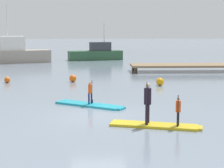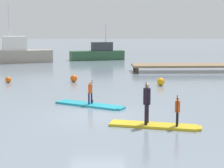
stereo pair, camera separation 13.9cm
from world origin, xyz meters
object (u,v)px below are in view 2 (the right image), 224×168
Objects in this scene: fishing_boat_white_large at (14,53)px; mooring_buoy_mid at (74,78)px; paddler_adult at (147,101)px; mooring_buoy_near at (161,82)px; paddleboard_far at (155,125)px; paddler_child_front at (177,110)px; paddler_child_solo at (90,91)px; fishing_boat_green_midground at (98,53)px; mooring_buoy_far at (8,80)px; paddleboard_near at (90,105)px.

mooring_buoy_mid is (7.56, -15.64, -0.76)m from fishing_boat_white_large.
paddler_adult reaches higher than mooring_buoy_near.
mooring_buoy_mid is at bearing 107.31° from paddleboard_far.
paddleboard_far is 2.97× the size of paddler_child_front.
paddler_child_solo is 0.32× the size of paddleboard_far.
fishing_boat_green_midground reaches higher than paddler_adult.
paddleboard_near is at bearing -54.56° from mooring_buoy_far.
fishing_boat_white_large is 20.05× the size of mooring_buoy_far.
mooring_buoy_far is (-8.29, 12.50, -0.82)m from paddler_adult.
paddleboard_far is (2.62, -4.21, -0.69)m from paddler_child_solo.
paddleboard_near is 2.88× the size of paddler_child_front.
paddler_child_solo is 8.74m from mooring_buoy_mid.
mooring_buoy_near reaches higher than paddleboard_near.
paddler_adult is 3.19× the size of mooring_buoy_near.
mooring_buoy_mid is at bearing 161.15° from mooring_buoy_near.
paddleboard_near is 0.97× the size of paddleboard_far.
fishing_boat_green_midground is at bearing 84.84° from mooring_buoy_mid.
paddler_child_solo reaches higher than mooring_buoy_near.
paddler_adult is 15.02m from mooring_buoy_far.
fishing_boat_green_midground is at bearing 93.54° from paddler_adult.
paddleboard_far is at bearing -85.90° from fishing_boat_green_midground.
mooring_buoy_mid reaches higher than mooring_buoy_far.
fishing_boat_white_large reaches higher than mooring_buoy_mid.
paddleboard_far is 15.25m from mooring_buoy_far.
paddler_child_front is 2.32× the size of mooring_buoy_near.
paddleboard_near is at bearing -124.88° from mooring_buoy_near.
mooring_buoy_near is at bearing -9.65° from mooring_buoy_far.
paddleboard_near is at bearing 122.12° from paddleboard_far.
paddler_child_solo is 0.96× the size of paddler_child_front.
mooring_buoy_far is at bearing -177.07° from mooring_buoy_mid.
paddler_adult is (-0.32, 0.09, 0.98)m from paddleboard_far.
fishing_boat_green_midground reaches higher than mooring_buoy_near.
mooring_buoy_far is (-6.33, -19.24, -0.58)m from fishing_boat_green_midground.
paddler_adult is 0.25× the size of fishing_boat_green_midground.
fishing_boat_green_midground is (9.28, 3.37, -0.23)m from fishing_boat_white_large.
paddler_child_solo is at bearing 121.93° from paddleboard_far.
paddleboard_near is at bearing -69.82° from fishing_boat_white_large.
paddleboard_near is 27.64m from fishing_boat_green_midground.
paddleboard_far is 0.55× the size of fishing_boat_green_midground.
fishing_boat_green_midground is 19.09m from mooring_buoy_mid.
paddler_adult reaches higher than paddleboard_near.
paddler_child_solo is at bearing -90.71° from fishing_boat_green_midground.
mooring_buoy_near is (1.12, 11.05, -0.47)m from paddler_child_front.
mooring_buoy_near is (4.59, 6.59, 0.21)m from paddleboard_near.
paddler_child_solo is 0.18× the size of fishing_boat_green_midground.
mooring_buoy_mid is at bearing -95.16° from fishing_boat_green_midground.
paddleboard_far is 0.43× the size of fishing_boat_white_large.
paddler_child_solo is 8.03m from mooring_buoy_near.
mooring_buoy_mid is (-1.36, 8.62, 0.21)m from paddleboard_near.
paddleboard_near is 0.42× the size of fishing_boat_white_large.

